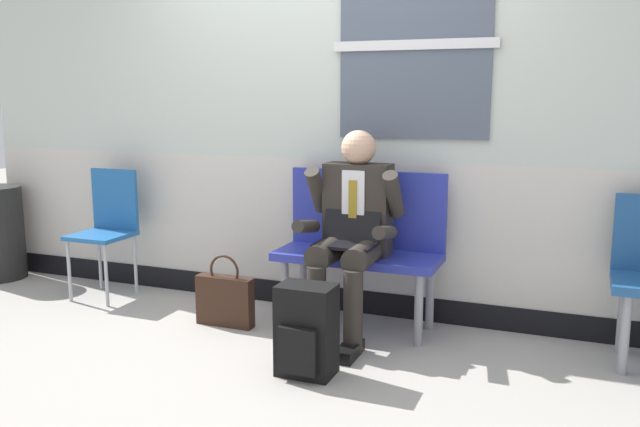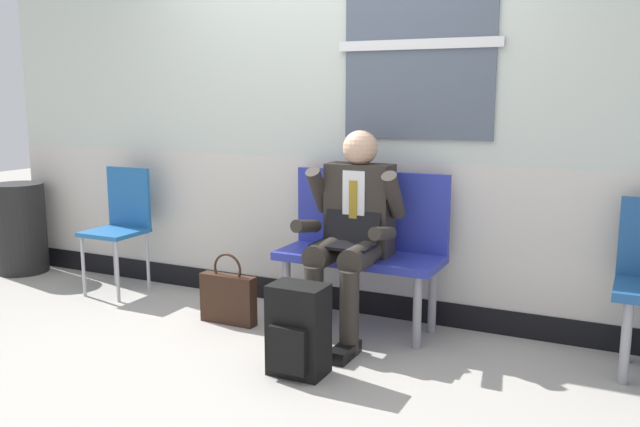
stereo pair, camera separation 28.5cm
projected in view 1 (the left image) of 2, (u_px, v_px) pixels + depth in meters
ground_plane at (285, 339)px, 3.98m from camera, size 18.00×18.00×0.00m
station_wall at (328, 111)px, 4.38m from camera, size 5.56×0.16×2.68m
bench_with_person at (362, 239)px, 4.15m from camera, size 1.01×0.42×0.97m
person_seated at (351, 229)px, 3.95m from camera, size 0.57×0.70×1.23m
backpack at (306, 331)px, 3.45m from camera, size 0.29×0.24×0.48m
handbag at (225, 299)px, 4.20m from camera, size 0.38×0.09×0.46m
folding_chair at (108, 221)px, 4.78m from camera, size 0.38×0.38×0.91m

